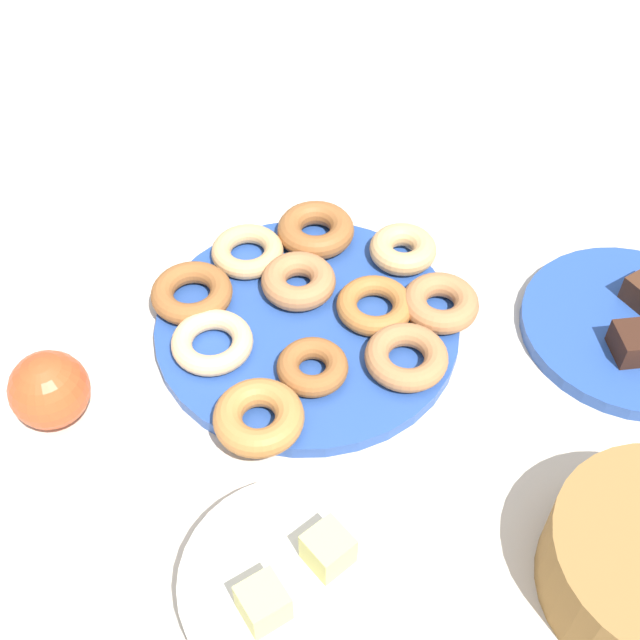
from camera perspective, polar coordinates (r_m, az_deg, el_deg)
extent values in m
plane|color=beige|center=(0.93, -0.90, -0.69)|extent=(2.40, 2.40, 0.00)
cylinder|color=#284C9E|center=(0.93, -0.91, -0.36)|extent=(0.35, 0.35, 0.02)
torus|color=tan|center=(0.99, -5.11, 4.82)|extent=(0.12, 0.12, 0.02)
torus|color=#B27547|center=(0.88, 6.08, -2.60)|extent=(0.11, 0.11, 0.03)
torus|color=tan|center=(0.99, 5.83, 4.96)|extent=(0.11, 0.11, 0.03)
torus|color=#EABC84|center=(0.89, -7.57, -1.55)|extent=(0.13, 0.13, 0.02)
torus|color=#995B2D|center=(0.86, -0.53, -3.31)|extent=(0.11, 0.11, 0.02)
torus|color=#995B2D|center=(1.01, -0.30, 6.34)|extent=(0.12, 0.12, 0.03)
torus|color=#995B2D|center=(0.95, -8.98, 1.88)|extent=(0.13, 0.13, 0.03)
torus|color=#B27547|center=(0.95, -1.52, 2.75)|extent=(0.12, 0.12, 0.03)
torus|color=#AD6B33|center=(0.92, 3.86, 1.02)|extent=(0.12, 0.12, 0.02)
torus|color=#BC7A3D|center=(0.82, -4.32, -6.82)|extent=(0.11, 0.11, 0.03)
torus|color=#B27547|center=(0.93, 8.44, 1.19)|extent=(0.11, 0.11, 0.03)
cylinder|color=#284C9E|center=(0.99, 21.04, -0.52)|extent=(0.25, 0.25, 0.02)
cube|color=#381E14|center=(0.94, 21.37, -1.49)|extent=(0.06, 0.06, 0.03)
cylinder|color=silver|center=(0.75, -1.88, -18.20)|extent=(0.20, 0.20, 0.04)
cube|color=#DBD67A|center=(0.72, 0.58, -15.78)|extent=(0.04, 0.04, 0.04)
cube|color=#DBD67A|center=(0.70, -4.01, -19.19)|extent=(0.04, 0.04, 0.04)
sphere|color=#CC4C23|center=(0.87, -18.45, -4.67)|extent=(0.08, 0.08, 0.08)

